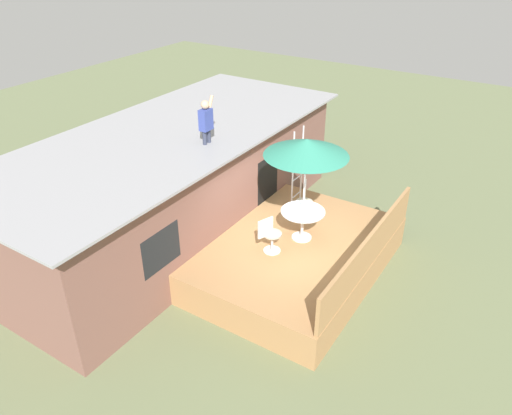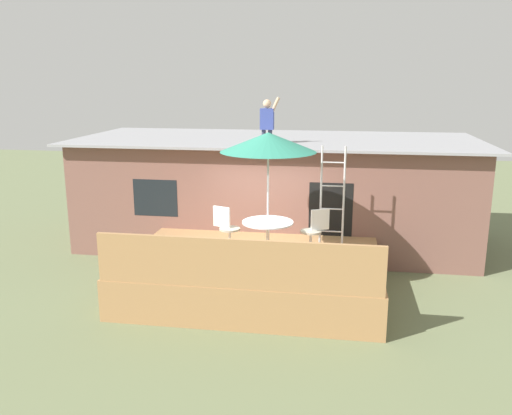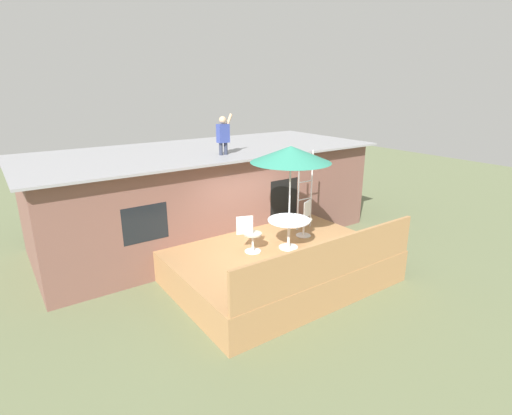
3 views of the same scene
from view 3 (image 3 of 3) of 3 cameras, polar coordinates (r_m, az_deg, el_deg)
name	(u,v)px [view 3 (image 3 of 3)]	position (r m, az deg, el deg)	size (l,w,h in m)	color
ground_plane	(276,278)	(10.10, 2.92, -10.21)	(40.00, 40.00, 0.00)	#66704C
house	(207,193)	(12.42, -7.22, 2.06)	(10.50, 4.50, 2.82)	brown
deck	(276,264)	(9.92, 2.96, -8.16)	(5.14, 3.89, 0.80)	#A87A4C
deck_railing	(333,259)	(8.30, 11.16, -7.37)	(5.04, 0.08, 0.90)	#A87A4C
patio_table	(289,226)	(9.63, 4.81, -2.66)	(1.04, 1.04, 0.74)	silver
patio_umbrella	(291,154)	(9.18, 5.09, 7.72)	(1.90, 1.90, 2.54)	silver
step_ladder	(305,190)	(10.88, 7.15, 2.49)	(0.52, 0.04, 2.20)	silver
person_figure	(223,133)	(10.92, -4.78, 10.81)	(0.47, 0.20, 1.11)	#33384C
patio_chair_left	(250,234)	(9.41, -0.90, -3.92)	(0.60, 0.44, 0.92)	silver
patio_chair_right	(305,219)	(10.55, 7.14, -1.66)	(0.59, 0.44, 0.92)	silver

